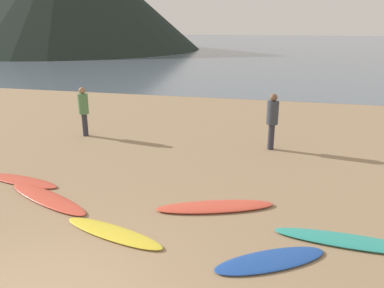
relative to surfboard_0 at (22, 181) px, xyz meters
name	(u,v)px	position (x,y,z in m)	size (l,w,h in m)	color
ground_plane	(196,130)	(2.99, 6.00, -0.13)	(120.00, 120.00, 0.20)	#997C5B
ocean_water	(269,45)	(2.99, 61.76, -0.03)	(140.00, 100.00, 0.01)	slate
surfboard_0	(22,181)	(0.00, 0.00, 0.00)	(2.15, 0.48, 0.07)	#D84C38
surfboard_1	(47,198)	(1.18, -0.72, 0.00)	(2.61, 0.53, 0.07)	#D84C38
surfboard_2	(113,233)	(3.22, -1.71, 0.00)	(2.19, 0.47, 0.07)	yellow
surfboard_3	(215,206)	(4.87, -0.24, 0.01)	(2.50, 0.57, 0.09)	#D84C38
surfboard_4	(271,260)	(6.09, -1.87, 0.00)	(1.97, 0.57, 0.06)	#1E479E
surfboard_5	(352,241)	(7.46, -0.97, 0.01)	(2.70, 0.51, 0.08)	teal
person_0	(272,117)	(5.81, 4.02, 0.98)	(0.35, 0.35, 1.72)	#2D2D38
person_1	(83,108)	(-0.45, 3.99, 0.96)	(0.34, 0.34, 1.68)	#2D2D38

